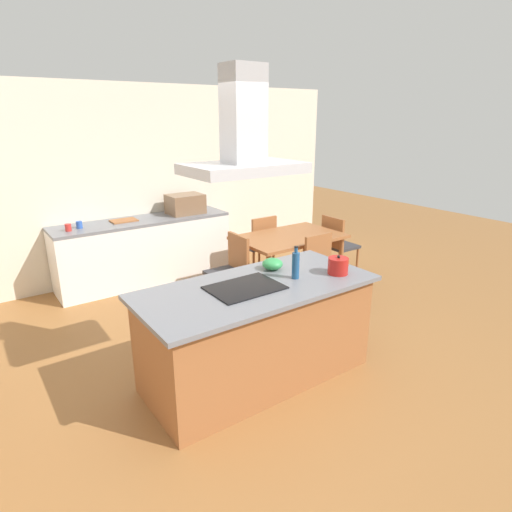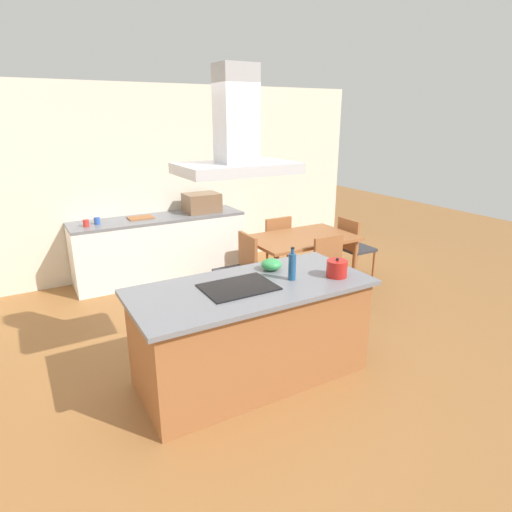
{
  "view_description": "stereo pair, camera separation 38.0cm",
  "coord_description": "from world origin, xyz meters",
  "px_view_note": "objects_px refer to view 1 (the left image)",
  "views": [
    {
      "loc": [
        -1.97,
        -2.76,
        2.28
      ],
      "look_at": [
        0.27,
        0.4,
        1.0
      ],
      "focal_mm": 30.09,
      "sensor_mm": 36.0,
      "label": 1
    },
    {
      "loc": [
        -1.65,
        -2.96,
        2.28
      ],
      "look_at": [
        0.27,
        0.4,
        1.0
      ],
      "focal_mm": 30.09,
      "sensor_mm": 36.0,
      "label": 2
    }
  ],
  "objects_px": {
    "olive_oil_bottle": "(296,265)",
    "cooktop": "(245,288)",
    "cutting_board": "(124,221)",
    "dining_table": "(289,242)",
    "coffee_mug_red": "(68,228)",
    "chair_at_left_end": "(231,266)",
    "chair_at_right_end": "(337,242)",
    "chair_facing_back_wall": "(260,242)",
    "range_hood": "(244,140)",
    "chair_facing_island": "(323,266)",
    "mixing_bowl": "(272,264)",
    "coffee_mug_blue": "(79,225)",
    "countertop_microwave": "(185,204)",
    "tea_kettle": "(338,266)"
  },
  "relations": [
    {
      "from": "chair_at_right_end",
      "to": "range_hood",
      "type": "relative_size",
      "value": 0.99
    },
    {
      "from": "cutting_board",
      "to": "chair_at_right_end",
      "type": "relative_size",
      "value": 0.38
    },
    {
      "from": "cutting_board",
      "to": "chair_facing_back_wall",
      "type": "xyz_separation_m",
      "value": [
        1.72,
        -0.8,
        -0.4
      ]
    },
    {
      "from": "chair_at_left_end",
      "to": "chair_facing_island",
      "type": "xyz_separation_m",
      "value": [
        0.92,
        -0.67,
        0.0
      ]
    },
    {
      "from": "dining_table",
      "to": "chair_facing_island",
      "type": "xyz_separation_m",
      "value": [
        -0.0,
        -0.67,
        -0.16
      ]
    },
    {
      "from": "cutting_board",
      "to": "dining_table",
      "type": "bearing_deg",
      "value": -40.44
    },
    {
      "from": "cutting_board",
      "to": "chair_at_right_end",
      "type": "xyz_separation_m",
      "value": [
        2.63,
        -1.46,
        -0.4
      ]
    },
    {
      "from": "cooktop",
      "to": "olive_oil_bottle",
      "type": "bearing_deg",
      "value": -7.77
    },
    {
      "from": "chair_at_left_end",
      "to": "olive_oil_bottle",
      "type": "bearing_deg",
      "value": -100.77
    },
    {
      "from": "olive_oil_bottle",
      "to": "range_hood",
      "type": "height_order",
      "value": "range_hood"
    },
    {
      "from": "countertop_microwave",
      "to": "coffee_mug_blue",
      "type": "relative_size",
      "value": 5.56
    },
    {
      "from": "tea_kettle",
      "to": "coffee_mug_blue",
      "type": "bearing_deg",
      "value": 115.83
    },
    {
      "from": "countertop_microwave",
      "to": "chair_facing_back_wall",
      "type": "distance_m",
      "value": 1.22
    },
    {
      "from": "cooktop",
      "to": "chair_facing_back_wall",
      "type": "height_order",
      "value": "cooktop"
    },
    {
      "from": "cooktop",
      "to": "dining_table",
      "type": "relative_size",
      "value": 0.43
    },
    {
      "from": "olive_oil_bottle",
      "to": "range_hood",
      "type": "distance_m",
      "value": 1.19
    },
    {
      "from": "cutting_board",
      "to": "range_hood",
      "type": "relative_size",
      "value": 0.38
    },
    {
      "from": "chair_at_left_end",
      "to": "cutting_board",
      "type": "bearing_deg",
      "value": 118.7
    },
    {
      "from": "coffee_mug_red",
      "to": "cutting_board",
      "type": "distance_m",
      "value": 0.75
    },
    {
      "from": "coffee_mug_red",
      "to": "range_hood",
      "type": "relative_size",
      "value": 0.1
    },
    {
      "from": "olive_oil_bottle",
      "to": "dining_table",
      "type": "distance_m",
      "value": 1.98
    },
    {
      "from": "chair_facing_island",
      "to": "range_hood",
      "type": "height_order",
      "value": "range_hood"
    },
    {
      "from": "cooktop",
      "to": "tea_kettle",
      "type": "height_order",
      "value": "tea_kettle"
    },
    {
      "from": "chair_at_left_end",
      "to": "coffee_mug_red",
      "type": "bearing_deg",
      "value": 138.84
    },
    {
      "from": "olive_oil_bottle",
      "to": "chair_at_right_end",
      "type": "distance_m",
      "value": 2.67
    },
    {
      "from": "mixing_bowl",
      "to": "chair_at_right_end",
      "type": "relative_size",
      "value": 0.22
    },
    {
      "from": "olive_oil_bottle",
      "to": "countertop_microwave",
      "type": "relative_size",
      "value": 0.59
    },
    {
      "from": "tea_kettle",
      "to": "chair_at_left_end",
      "type": "bearing_deg",
      "value": 93.47
    },
    {
      "from": "coffee_mug_red",
      "to": "cutting_board",
      "type": "xyz_separation_m",
      "value": [
        0.74,
        0.12,
        -0.04
      ]
    },
    {
      "from": "cutting_board",
      "to": "dining_table",
      "type": "height_order",
      "value": "cutting_board"
    },
    {
      "from": "dining_table",
      "to": "mixing_bowl",
      "type": "bearing_deg",
      "value": -134.97
    },
    {
      "from": "cooktop",
      "to": "countertop_microwave",
      "type": "height_order",
      "value": "countertop_microwave"
    },
    {
      "from": "range_hood",
      "to": "chair_facing_island",
      "type": "bearing_deg",
      "value": 25.24
    },
    {
      "from": "range_hood",
      "to": "tea_kettle",
      "type": "bearing_deg",
      "value": -12.85
    },
    {
      "from": "tea_kettle",
      "to": "coffee_mug_blue",
      "type": "xyz_separation_m",
      "value": [
        -1.49,
        3.09,
        -0.03
      ]
    },
    {
      "from": "olive_oil_bottle",
      "to": "coffee_mug_red",
      "type": "xyz_separation_m",
      "value": [
        -1.25,
        2.88,
        -0.08
      ]
    },
    {
      "from": "countertop_microwave",
      "to": "cutting_board",
      "type": "bearing_deg",
      "value": 176.85
    },
    {
      "from": "cutting_board",
      "to": "dining_table",
      "type": "relative_size",
      "value": 0.24
    },
    {
      "from": "dining_table",
      "to": "cooktop",
      "type": "bearing_deg",
      "value": -139.22
    },
    {
      "from": "cutting_board",
      "to": "olive_oil_bottle",
      "type": "bearing_deg",
      "value": -80.36
    },
    {
      "from": "olive_oil_bottle",
      "to": "dining_table",
      "type": "xyz_separation_m",
      "value": [
        1.21,
        1.53,
        -0.36
      ]
    },
    {
      "from": "countertop_microwave",
      "to": "range_hood",
      "type": "relative_size",
      "value": 0.56
    },
    {
      "from": "olive_oil_bottle",
      "to": "cooktop",
      "type": "bearing_deg",
      "value": 172.23
    },
    {
      "from": "olive_oil_bottle",
      "to": "chair_at_left_end",
      "type": "relative_size",
      "value": 0.33
    },
    {
      "from": "cooktop",
      "to": "range_hood",
      "type": "height_order",
      "value": "range_hood"
    },
    {
      "from": "cooktop",
      "to": "chair_at_left_end",
      "type": "distance_m",
      "value": 1.71
    },
    {
      "from": "coffee_mug_red",
      "to": "chair_at_left_end",
      "type": "bearing_deg",
      "value": -41.16
    },
    {
      "from": "coffee_mug_blue",
      "to": "chair_facing_back_wall",
      "type": "distance_m",
      "value": 2.47
    },
    {
      "from": "coffee_mug_red",
      "to": "coffee_mug_blue",
      "type": "height_order",
      "value": "same"
    },
    {
      "from": "dining_table",
      "to": "cutting_board",
      "type": "bearing_deg",
      "value": 139.56
    }
  ]
}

